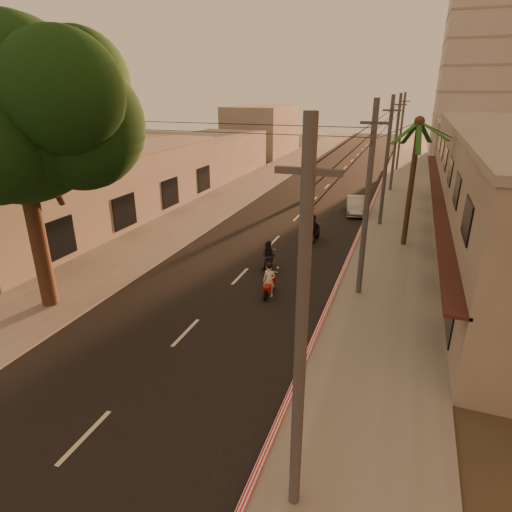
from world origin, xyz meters
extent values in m
plane|color=#383023|center=(0.00, 0.00, 0.00)|extent=(160.00, 160.00, 0.00)
cube|color=black|center=(0.00, 20.00, 0.01)|extent=(10.00, 140.00, 0.02)
cube|color=slate|center=(7.50, 20.00, 0.06)|extent=(5.00, 140.00, 0.12)
cube|color=slate|center=(-7.50, 20.00, 0.06)|extent=(5.00, 140.00, 0.12)
cube|color=red|center=(5.10, 15.00, 0.10)|extent=(0.20, 60.00, 0.20)
cube|color=#3A1B17|center=(9.70, 18.00, 3.10)|extent=(0.80, 34.00, 0.12)
cube|color=gray|center=(-14.00, 14.00, 2.50)|extent=(8.00, 24.00, 5.00)
cube|color=gray|center=(-14.00, 14.00, 5.10)|extent=(8.20, 24.20, 0.20)
cube|color=#B7B5B2|center=(16.00, 56.00, 14.00)|extent=(12.00, 12.00, 28.00)
cylinder|color=black|center=(-7.00, 2.00, 3.00)|extent=(0.70, 0.70, 6.00)
cylinder|color=black|center=(-6.20, 2.40, 6.00)|extent=(1.22, 2.17, 3.04)
cylinder|color=black|center=(-7.60, 1.70, 6.20)|extent=(1.31, 1.49, 2.73)
sphere|color=black|center=(-7.00, 2.00, 8.50)|extent=(7.20, 7.20, 7.20)
sphere|color=black|center=(-4.80, 3.00, 8.00)|extent=(5.20, 5.20, 5.20)
sphere|color=black|center=(-4.00, 1.50, 9.20)|extent=(4.40, 4.40, 4.40)
sphere|color=black|center=(-5.80, 4.40, 9.60)|extent=(4.40, 4.40, 4.40)
cylinder|color=black|center=(8.00, 16.00, 3.80)|extent=(0.32, 0.32, 7.60)
sphere|color=black|center=(8.00, 16.00, 7.60)|extent=(0.60, 0.60, 0.60)
cylinder|color=#38383A|center=(6.20, -4.00, 4.50)|extent=(0.26, 0.26, 9.00)
cube|color=#38383A|center=(6.20, -4.00, 8.00)|extent=(1.20, 0.12, 0.12)
cylinder|color=#38383A|center=(6.20, 8.00, 4.50)|extent=(0.26, 0.26, 9.00)
cube|color=#38383A|center=(6.20, 8.00, 8.00)|extent=(1.20, 0.12, 0.12)
cylinder|color=#38383A|center=(6.20, 20.00, 4.50)|extent=(0.26, 0.26, 9.00)
cube|color=#38383A|center=(6.20, 20.00, 8.00)|extent=(1.20, 0.12, 0.12)
cylinder|color=#38383A|center=(6.20, 32.00, 4.50)|extent=(0.26, 0.26, 9.00)
cube|color=#38383A|center=(6.20, 32.00, 8.00)|extent=(1.20, 0.12, 0.12)
cylinder|color=#38383A|center=(6.20, 44.00, 4.50)|extent=(0.26, 0.26, 9.00)
cube|color=#38383A|center=(6.20, 44.00, 8.00)|extent=(1.20, 0.12, 0.12)
cube|color=gray|center=(14.00, 45.00, 3.00)|extent=(8.00, 14.00, 6.00)
cube|color=gray|center=(-14.00, 34.00, 2.20)|extent=(8.00, 14.00, 4.40)
cube|color=gray|center=(-14.00, 52.00, 3.50)|extent=(8.00, 14.00, 7.00)
cylinder|color=black|center=(2.14, 7.03, 0.27)|extent=(0.12, 0.55, 0.54)
cylinder|color=black|center=(2.19, 5.82, 0.27)|extent=(0.12, 0.55, 0.54)
cube|color=#9E0D0C|center=(2.17, 6.35, 0.53)|extent=(0.31, 1.08, 0.29)
cube|color=#9E0D0C|center=(2.15, 6.83, 0.68)|extent=(0.30, 0.11, 0.58)
cylinder|color=silver|center=(2.14, 6.95, 1.02)|extent=(0.54, 0.06, 0.04)
imported|color=silver|center=(2.17, 6.35, 0.82)|extent=(0.63, 0.44, 1.63)
sphere|color=black|center=(2.17, 6.35, 1.58)|extent=(0.29, 0.29, 0.29)
sphere|color=silver|center=(1.87, 6.92, 1.26)|extent=(0.12, 0.12, 0.12)
sphere|color=silver|center=(2.41, 6.94, 1.26)|extent=(0.12, 0.12, 0.12)
cylinder|color=black|center=(1.09, 9.96, 0.28)|extent=(0.17, 0.56, 0.56)
cylinder|color=black|center=(1.25, 8.73, 0.28)|extent=(0.17, 0.56, 0.56)
cube|color=black|center=(1.18, 9.27, 0.55)|extent=(0.42, 1.12, 0.30)
cube|color=black|center=(1.11, 9.76, 0.69)|extent=(0.31, 0.14, 0.59)
cylinder|color=silver|center=(1.10, 9.88, 1.04)|extent=(0.55, 0.11, 0.04)
imported|color=black|center=(1.18, 9.27, 0.83)|extent=(0.97, 0.84, 1.67)
sphere|color=black|center=(1.18, 9.27, 1.62)|extent=(0.30, 0.30, 0.30)
cylinder|color=black|center=(2.56, 15.38, 0.30)|extent=(0.22, 0.61, 0.60)
cylinder|color=black|center=(2.29, 14.08, 0.30)|extent=(0.22, 0.61, 0.60)
cube|color=black|center=(2.41, 14.65, 0.59)|extent=(0.53, 1.21, 0.32)
cube|color=black|center=(2.51, 15.18, 0.75)|extent=(0.33, 0.17, 0.64)
cylinder|color=silver|center=(2.54, 15.30, 1.12)|extent=(0.58, 0.16, 0.04)
imported|color=black|center=(2.41, 14.65, 0.89)|extent=(1.22, 0.85, 1.79)
sphere|color=black|center=(2.41, 14.65, 1.74)|extent=(0.32, 0.32, 0.32)
cylinder|color=black|center=(-0.60, 26.03, 0.28)|extent=(0.19, 0.56, 0.56)
cylinder|color=black|center=(-0.80, 24.81, 0.28)|extent=(0.19, 0.56, 0.56)
cube|color=black|center=(-0.71, 25.34, 0.55)|extent=(0.45, 1.12, 0.30)
cube|color=black|center=(-0.63, 25.83, 0.70)|extent=(0.31, 0.15, 0.60)
cylinder|color=silver|center=(-0.61, 25.95, 1.04)|extent=(0.55, 0.13, 0.04)
imported|color=black|center=(-0.71, 25.34, 0.83)|extent=(0.99, 0.80, 1.67)
sphere|color=black|center=(-0.71, 25.34, 1.62)|extent=(0.30, 0.30, 0.30)
imported|color=#999CA0|center=(4.08, 22.67, 0.67)|extent=(2.86, 4.56, 1.34)
camera|label=1|loc=(7.86, -11.29, 9.33)|focal=30.00mm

